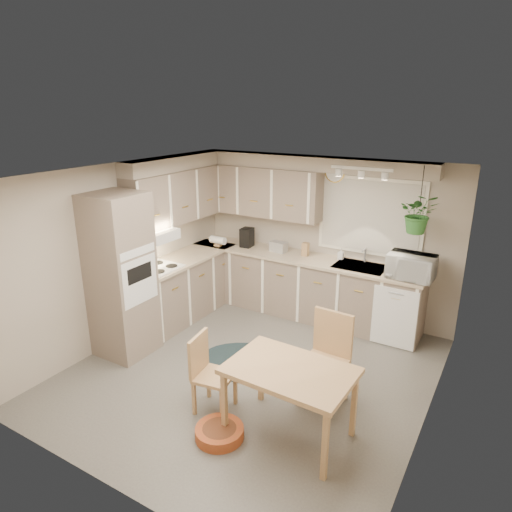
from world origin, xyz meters
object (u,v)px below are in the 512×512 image
object	(u,v)px
chair_left	(214,374)
chair_back	(324,361)
dining_table	(289,402)
microwave	(411,264)
pet_bed	(220,433)
braided_rug	(248,362)

from	to	relation	value
chair_left	chair_back	bearing A→B (deg)	118.20
dining_table	microwave	size ratio (longest dim) A/B	2.03
microwave	chair_back	bearing A→B (deg)	-101.97
chair_back	pet_bed	distance (m)	1.29
pet_bed	microwave	xyz separation A→B (m)	(1.07, 2.83, 1.08)
pet_bed	dining_table	bearing A→B (deg)	34.65
chair_left	microwave	distance (m)	2.93
braided_rug	pet_bed	bearing A→B (deg)	-69.77
dining_table	braided_rug	world-z (taller)	dining_table
braided_rug	dining_table	bearing A→B (deg)	-41.48
dining_table	pet_bed	size ratio (longest dim) A/B	2.47
braided_rug	chair_left	bearing A→B (deg)	-79.02
chair_left	chair_back	xyz separation A→B (m)	(0.93, 0.69, 0.08)
dining_table	chair_back	distance (m)	0.67
dining_table	microwave	world-z (taller)	microwave
braided_rug	microwave	world-z (taller)	microwave
dining_table	braided_rug	distance (m)	1.43
braided_rug	pet_bed	xyz separation A→B (m)	(0.48, -1.30, 0.05)
chair_left	chair_back	world-z (taller)	chair_back
dining_table	microwave	xyz separation A→B (m)	(0.52, 2.44, 0.77)
braided_rug	pet_bed	distance (m)	1.39
dining_table	microwave	bearing A→B (deg)	78.07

